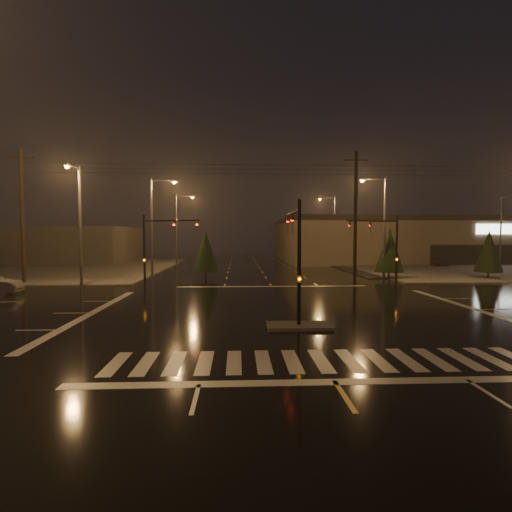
% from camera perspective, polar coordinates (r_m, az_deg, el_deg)
% --- Properties ---
extents(ground, '(140.00, 140.00, 0.00)m').
position_cam_1_polar(ground, '(23.04, 4.61, -7.87)').
color(ground, black).
rests_on(ground, ground).
extents(sidewalk_ne, '(36.00, 36.00, 0.12)m').
position_cam_1_polar(sidewalk_ne, '(62.04, 29.38, -1.34)').
color(sidewalk_ne, '#47443F').
rests_on(sidewalk_ne, ground).
extents(sidewalk_nw, '(36.00, 36.00, 0.12)m').
position_cam_1_polar(sidewalk_nw, '(59.21, -29.90, -1.55)').
color(sidewalk_nw, '#47443F').
rests_on(sidewalk_nw, ground).
extents(median_island, '(3.00, 1.60, 0.15)m').
position_cam_1_polar(median_island, '(19.15, 6.14, -9.89)').
color(median_island, '#47443F').
rests_on(median_island, ground).
extents(crosswalk, '(15.00, 2.60, 0.01)m').
position_cam_1_polar(crosswalk, '(14.42, 9.27, -14.54)').
color(crosswalk, beige).
rests_on(crosswalk, ground).
extents(stop_bar_near, '(16.00, 0.50, 0.01)m').
position_cam_1_polar(stop_bar_near, '(12.57, 11.23, -17.24)').
color(stop_bar_near, beige).
rests_on(stop_bar_near, ground).
extents(stop_bar_far, '(16.00, 0.50, 0.01)m').
position_cam_1_polar(stop_bar_far, '(33.85, 2.26, -4.36)').
color(stop_bar_far, beige).
rests_on(stop_bar_far, ground).
extents(retail_building, '(60.20, 28.30, 7.20)m').
position_cam_1_polar(retail_building, '(78.21, 26.36, 2.32)').
color(retail_building, brown).
rests_on(retail_building, ground).
extents(commercial_block, '(30.00, 18.00, 5.60)m').
position_cam_1_polar(commercial_block, '(72.03, -29.13, 1.39)').
color(commercial_block, '#3B3634').
rests_on(commercial_block, ground).
extents(signal_mast_median, '(0.25, 4.59, 6.00)m').
position_cam_1_polar(signal_mast_median, '(19.60, 5.79, 1.26)').
color(signal_mast_median, black).
rests_on(signal_mast_median, ground).
extents(signal_mast_ne, '(4.84, 1.86, 6.00)m').
position_cam_1_polar(signal_mast_ne, '(34.85, 18.17, 1.95)').
color(signal_mast_ne, black).
rests_on(signal_mast_ne, ground).
extents(signal_mast_nw, '(4.84, 1.86, 6.00)m').
position_cam_1_polar(signal_mast_nw, '(33.26, -14.13, 1.96)').
color(signal_mast_nw, black).
rests_on(signal_mast_nw, ground).
extents(streetlight_1, '(2.77, 0.32, 10.00)m').
position_cam_1_polar(streetlight_1, '(41.32, -14.29, 4.93)').
color(streetlight_1, '#38383A').
rests_on(streetlight_1, ground).
extents(streetlight_2, '(2.77, 0.32, 10.00)m').
position_cam_1_polar(streetlight_2, '(57.08, -11.04, 4.41)').
color(streetlight_2, '#38383A').
rests_on(streetlight_2, ground).
extents(streetlight_3, '(2.77, 0.32, 10.00)m').
position_cam_1_polar(streetlight_3, '(40.96, 17.51, 4.91)').
color(streetlight_3, '#38383A').
rests_on(streetlight_3, ground).
extents(streetlight_4, '(2.77, 0.32, 10.00)m').
position_cam_1_polar(streetlight_4, '(60.13, 10.92, 4.34)').
color(streetlight_4, '#38383A').
rests_on(streetlight_4, ground).
extents(streetlight_5, '(0.32, 2.77, 10.00)m').
position_cam_1_polar(streetlight_5, '(36.13, -24.03, 5.06)').
color(streetlight_5, '#38383A').
rests_on(streetlight_5, ground).
extents(utility_pole_0, '(2.20, 0.32, 12.00)m').
position_cam_1_polar(utility_pole_0, '(41.20, -30.42, 5.08)').
color(utility_pole_0, black).
rests_on(utility_pole_0, ground).
extents(utility_pole_1, '(2.20, 0.32, 12.00)m').
position_cam_1_polar(utility_pole_1, '(38.07, 14.03, 5.60)').
color(utility_pole_1, black).
rests_on(utility_pole_1, ground).
extents(conifer_0, '(2.83, 2.83, 5.12)m').
position_cam_1_polar(conifer_0, '(41.78, 18.52, 0.88)').
color(conifer_0, black).
rests_on(conifer_0, ground).
extents(conifer_1, '(2.64, 2.64, 4.83)m').
position_cam_1_polar(conifer_1, '(45.56, 30.31, 0.60)').
color(conifer_1, black).
rests_on(conifer_1, ground).
extents(conifer_3, '(2.61, 2.61, 4.78)m').
position_cam_1_polar(conifer_3, '(39.96, -7.19, 0.68)').
color(conifer_3, black).
rests_on(conifer_3, ground).
extents(car_parked, '(1.98, 4.21, 1.39)m').
position_cam_1_polar(car_parked, '(61.00, 24.37, -0.69)').
color(car_parked, black).
rests_on(car_parked, ground).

